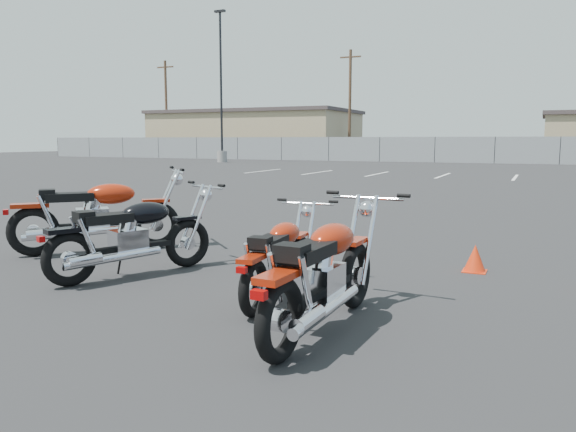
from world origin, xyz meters
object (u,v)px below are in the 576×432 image
at_px(motorcycle_second_black, 132,236).
at_px(motorcycle_third_red, 324,274).
at_px(motorcycle_front_red, 96,214).
at_px(motorcycle_rear_red, 280,258).

xyz_separation_m(motorcycle_second_black, motorcycle_third_red, (2.72, -0.87, 0.01)).
height_order(motorcycle_front_red, motorcycle_second_black, motorcycle_front_red).
xyz_separation_m(motorcycle_front_red, motorcycle_rear_red, (3.38, -1.06, -0.12)).
relative_size(motorcycle_front_red, motorcycle_third_red, 0.94).
bearing_deg(motorcycle_rear_red, motorcycle_front_red, 162.64).
xyz_separation_m(motorcycle_front_red, motorcycle_third_red, (4.13, -1.80, -0.05)).
xyz_separation_m(motorcycle_front_red, motorcycle_second_black, (1.41, -0.93, -0.06)).
height_order(motorcycle_front_red, motorcycle_third_red, motorcycle_front_red).
height_order(motorcycle_second_black, motorcycle_third_red, motorcycle_third_red).
bearing_deg(motorcycle_rear_red, motorcycle_second_black, 176.21).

